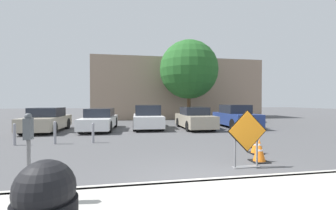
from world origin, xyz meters
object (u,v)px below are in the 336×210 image
at_px(bollard_second, 55,132).
at_px(parked_car_nearest, 47,120).
at_px(traffic_cone_nearest, 259,150).
at_px(bollard_third, 14,134).
at_px(parked_car_third, 148,118).
at_px(parked_car_second, 100,120).
at_px(parked_car_fourth, 195,119).
at_px(road_closed_sign, 247,136).
at_px(parking_meter, 28,142).
at_px(traffic_cone_third, 253,140).
at_px(parked_car_fifth, 235,117).
at_px(bollard_nearest, 93,132).
at_px(traffic_cone_second, 256,145).

bearing_deg(bollard_second, parked_car_nearest, 111.87).
relative_size(traffic_cone_nearest, bollard_third, 0.77).
height_order(parked_car_third, bollard_second, parked_car_third).
relative_size(parked_car_second, parked_car_fourth, 1.14).
xyz_separation_m(road_closed_sign, parked_car_nearest, (-8.00, 8.97, -0.21)).
bearing_deg(parking_meter, traffic_cone_nearest, 20.85).
height_order(road_closed_sign, parked_car_fourth, road_closed_sign).
bearing_deg(parked_car_nearest, parked_car_second, -174.82).
xyz_separation_m(traffic_cone_third, parked_car_third, (-3.58, 6.86, 0.44)).
distance_m(parked_car_fifth, parking_meter, 13.93).
height_order(bollard_nearest, bollard_third, bollard_third).
relative_size(traffic_cone_third, bollard_third, 0.64).
bearing_deg(parked_car_fifth, traffic_cone_nearest, 68.58).
bearing_deg(parked_car_fifth, parked_car_third, -2.74).
xyz_separation_m(traffic_cone_nearest, traffic_cone_third, (1.02, 2.06, -0.06)).
bearing_deg(parked_car_fourth, bollard_third, 24.45).
distance_m(parked_car_second, parked_car_fourth, 6.14).
bearing_deg(parked_car_second, bollard_third, 61.36).
relative_size(parked_car_fifth, bollard_nearest, 5.00).
height_order(parked_car_second, parked_car_fourth, parked_car_fourth).
bearing_deg(bollard_second, traffic_cone_nearest, -30.59).
xyz_separation_m(traffic_cone_nearest, parked_car_fifth, (3.56, 8.48, 0.39)).
relative_size(traffic_cone_second, parked_car_nearest, 0.15).
height_order(parked_car_nearest, parked_car_third, parked_car_third).
distance_m(traffic_cone_nearest, parking_meter, 5.94).
xyz_separation_m(road_closed_sign, parked_car_fifth, (4.25, 8.98, -0.15)).
bearing_deg(parked_car_fifth, parked_car_second, 0.33).
bearing_deg(traffic_cone_third, parked_car_third, 117.59).
distance_m(parked_car_second, parked_car_third, 3.07).
height_order(road_closed_sign, traffic_cone_second, road_closed_sign).
bearing_deg(parking_meter, parked_car_fifth, 49.42).
relative_size(traffic_cone_nearest, parking_meter, 0.47).
height_order(parked_car_fourth, parking_meter, parking_meter).
xyz_separation_m(parked_car_third, parked_car_fifth, (6.12, -0.44, 0.01)).
distance_m(parked_car_second, parking_meter, 10.75).
height_order(traffic_cone_second, parked_car_fourth, parked_car_fourth).
bearing_deg(road_closed_sign, traffic_cone_third, 56.26).
relative_size(traffic_cone_nearest, parked_car_fifth, 0.16).
bearing_deg(parked_car_second, parked_car_third, -171.44).
bearing_deg(bollard_third, parked_car_nearest, 92.69).
bearing_deg(traffic_cone_second, parked_car_fourth, 90.05).
bearing_deg(parking_meter, traffic_cone_third, 32.52).
xyz_separation_m(traffic_cone_second, parked_car_nearest, (-9.19, 7.47, 0.37)).
bearing_deg(traffic_cone_nearest, traffic_cone_third, 63.60).
relative_size(road_closed_sign, traffic_cone_third, 2.71).
xyz_separation_m(bollard_nearest, bollard_second, (-1.55, 0.00, 0.05)).
xyz_separation_m(parked_car_second, parking_meter, (0.13, -10.74, 0.50)).
bearing_deg(parked_car_nearest, parked_car_fifth, -178.03).
height_order(bollard_third, parking_meter, parking_meter).
xyz_separation_m(parked_car_second, bollard_nearest, (0.25, -4.56, -0.18)).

